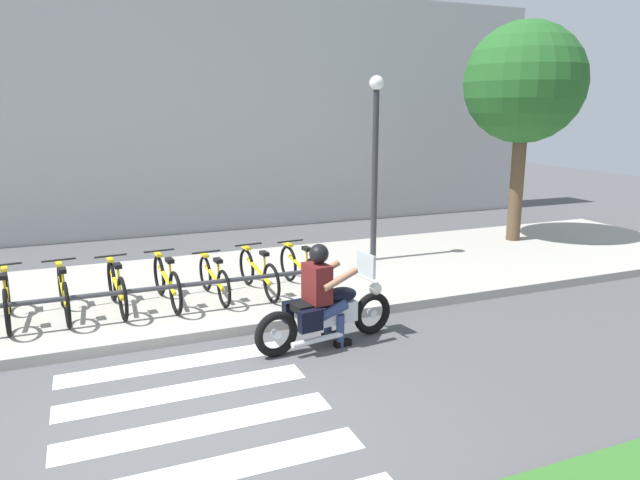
{
  "coord_description": "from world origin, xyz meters",
  "views": [
    {
      "loc": [
        -0.83,
        -5.39,
        3.15
      ],
      "look_at": [
        2.45,
        2.58,
        1.2
      ],
      "focal_mm": 32.55,
      "sensor_mm": 36.0,
      "label": 1
    }
  ],
  "objects_px": {
    "motorcycle": "(327,313)",
    "rider": "(322,288)",
    "street_lamp": "(375,152)",
    "bicycle_1": "(7,300)",
    "tree_near_rack": "(524,84)",
    "bicycle_2": "(64,293)",
    "bicycle_5": "(214,279)",
    "bike_rack": "(146,291)",
    "bicycle_6": "(258,273)",
    "bicycle_3": "(117,288)",
    "bicycle_4": "(167,282)",
    "bicycle_7": "(300,268)"
  },
  "relations": [
    {
      "from": "bicycle_2",
      "to": "tree_near_rack",
      "type": "height_order",
      "value": "tree_near_rack"
    },
    {
      "from": "bicycle_2",
      "to": "street_lamp",
      "type": "distance_m",
      "value": 6.15
    },
    {
      "from": "rider",
      "to": "motorcycle",
      "type": "bearing_deg",
      "value": 5.87
    },
    {
      "from": "bicycle_1",
      "to": "bicycle_3",
      "type": "distance_m",
      "value": 1.48
    },
    {
      "from": "bicycle_4",
      "to": "tree_near_rack",
      "type": "bearing_deg",
      "value": 11.42
    },
    {
      "from": "motorcycle",
      "to": "bicycle_6",
      "type": "distance_m",
      "value": 2.11
    },
    {
      "from": "bicycle_1",
      "to": "bicycle_5",
      "type": "bearing_deg",
      "value": 0.02
    },
    {
      "from": "bicycle_6",
      "to": "motorcycle",
      "type": "bearing_deg",
      "value": -80.33
    },
    {
      "from": "bike_rack",
      "to": "street_lamp",
      "type": "relative_size",
      "value": 1.53
    },
    {
      "from": "bicycle_3",
      "to": "bicycle_5",
      "type": "xyz_separation_m",
      "value": [
        1.48,
        0.0,
        -0.03
      ]
    },
    {
      "from": "bicycle_2",
      "to": "street_lamp",
      "type": "relative_size",
      "value": 0.44
    },
    {
      "from": "rider",
      "to": "bicycle_5",
      "type": "height_order",
      "value": "rider"
    },
    {
      "from": "street_lamp",
      "to": "bicycle_1",
      "type": "bearing_deg",
      "value": -169.11
    },
    {
      "from": "bike_rack",
      "to": "tree_near_rack",
      "type": "distance_m",
      "value": 9.34
    },
    {
      "from": "tree_near_rack",
      "to": "bicycle_5",
      "type": "bearing_deg",
      "value": -167.49
    },
    {
      "from": "bicycle_7",
      "to": "street_lamp",
      "type": "distance_m",
      "value": 3.01
    },
    {
      "from": "rider",
      "to": "bike_rack",
      "type": "relative_size",
      "value": 0.25
    },
    {
      "from": "bicycle_2",
      "to": "bicycle_6",
      "type": "height_order",
      "value": "bicycle_2"
    },
    {
      "from": "bicycle_4",
      "to": "bicycle_5",
      "type": "relative_size",
      "value": 1.11
    },
    {
      "from": "bicycle_2",
      "to": "bicycle_4",
      "type": "distance_m",
      "value": 1.48
    },
    {
      "from": "bicycle_2",
      "to": "bicycle_5",
      "type": "xyz_separation_m",
      "value": [
        2.22,
        0.0,
        -0.03
      ]
    },
    {
      "from": "street_lamp",
      "to": "tree_near_rack",
      "type": "bearing_deg",
      "value": 5.87
    },
    {
      "from": "bicycle_7",
      "to": "bicycle_1",
      "type": "bearing_deg",
      "value": -180.0
    },
    {
      "from": "rider",
      "to": "bicycle_3",
      "type": "height_order",
      "value": "rider"
    },
    {
      "from": "bicycle_5",
      "to": "bicycle_6",
      "type": "relative_size",
      "value": 0.9
    },
    {
      "from": "bicycle_6",
      "to": "tree_near_rack",
      "type": "xyz_separation_m",
      "value": [
        6.68,
        1.65,
        3.19
      ]
    },
    {
      "from": "bicycle_1",
      "to": "bicycle_7",
      "type": "bearing_deg",
      "value": 0.0
    },
    {
      "from": "bicycle_2",
      "to": "bicycle_4",
      "type": "relative_size",
      "value": 0.96
    },
    {
      "from": "bicycle_2",
      "to": "bicycle_6",
      "type": "relative_size",
      "value": 0.96
    },
    {
      "from": "bicycle_6",
      "to": "bicycle_1",
      "type": "bearing_deg",
      "value": -179.99
    },
    {
      "from": "bike_rack",
      "to": "street_lamp",
      "type": "xyz_separation_m",
      "value": [
        4.63,
        1.8,
        1.75
      ]
    },
    {
      "from": "bicycle_3",
      "to": "bicycle_7",
      "type": "height_order",
      "value": "bicycle_3"
    },
    {
      "from": "bicycle_1",
      "to": "bicycle_2",
      "type": "bearing_deg",
      "value": -0.02
    },
    {
      "from": "bike_rack",
      "to": "street_lamp",
      "type": "distance_m",
      "value": 5.27
    },
    {
      "from": "rider",
      "to": "bicycle_4",
      "type": "height_order",
      "value": "rider"
    },
    {
      "from": "tree_near_rack",
      "to": "bicycle_2",
      "type": "bearing_deg",
      "value": -170.3
    },
    {
      "from": "motorcycle",
      "to": "bike_rack",
      "type": "relative_size",
      "value": 0.37
    },
    {
      "from": "rider",
      "to": "bicycle_5",
      "type": "distance_m",
      "value": 2.35
    },
    {
      "from": "bicycle_1",
      "to": "bicycle_3",
      "type": "relative_size",
      "value": 1.02
    },
    {
      "from": "bicycle_1",
      "to": "bicycle_3",
      "type": "height_order",
      "value": "bicycle_1"
    },
    {
      "from": "rider",
      "to": "bicycle_1",
      "type": "height_order",
      "value": "rider"
    },
    {
      "from": "bicycle_3",
      "to": "street_lamp",
      "type": "xyz_separation_m",
      "value": [
        5.0,
        1.25,
        1.81
      ]
    },
    {
      "from": "bicycle_6",
      "to": "rider",
      "type": "bearing_deg",
      "value": -82.47
    },
    {
      "from": "bicycle_5",
      "to": "bike_rack",
      "type": "relative_size",
      "value": 0.27
    },
    {
      "from": "motorcycle",
      "to": "rider",
      "type": "bearing_deg",
      "value": -174.13
    },
    {
      "from": "rider",
      "to": "bicycle_4",
      "type": "distance_m",
      "value": 2.75
    },
    {
      "from": "street_lamp",
      "to": "tree_near_rack",
      "type": "relative_size",
      "value": 0.75
    },
    {
      "from": "bicycle_1",
      "to": "tree_near_rack",
      "type": "xyz_separation_m",
      "value": [
        10.37,
        1.65,
        3.18
      ]
    },
    {
      "from": "rider",
      "to": "bicycle_1",
      "type": "distance_m",
      "value": 4.5
    },
    {
      "from": "rider",
      "to": "street_lamp",
      "type": "relative_size",
      "value": 0.38
    }
  ]
}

